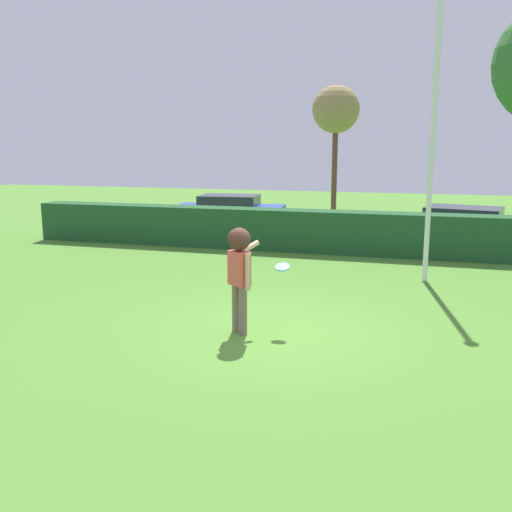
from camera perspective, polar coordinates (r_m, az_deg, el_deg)
ground_plane at (r=9.88m, az=1.48°, el=-7.51°), size 60.00×60.00×0.00m
person at (r=9.46m, az=-1.65°, el=-0.83°), size 0.48×0.84×1.81m
frisbee at (r=9.73m, az=2.65°, el=-1.11°), size 0.25×0.25×0.10m
lamppost at (r=13.64m, az=17.40°, el=12.70°), size 0.24×0.24×6.66m
hedge_row at (r=16.99m, az=8.04°, el=2.40°), size 19.71×0.90×1.24m
parked_car_blue at (r=22.13m, az=-2.69°, el=4.68°), size 4.34×2.13×1.25m
parked_car_silver at (r=18.99m, az=20.06°, el=2.96°), size 4.47×2.58×1.25m
bare_elm_tree at (r=26.03m, az=8.03°, el=14.23°), size 2.09×2.09×5.74m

